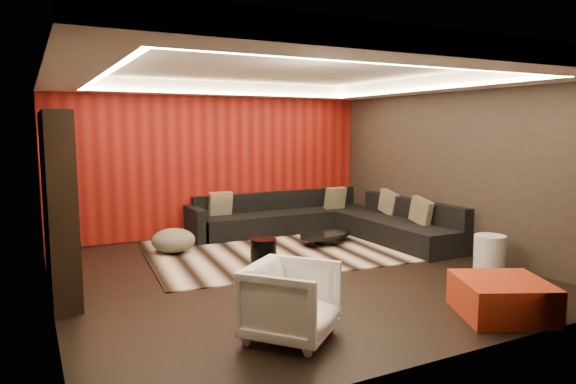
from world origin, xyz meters
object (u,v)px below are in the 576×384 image
white_side_table (489,254)px  armchair (291,301)px  drum_stool (264,254)px  orange_ottoman (502,298)px  coffee_table (326,238)px  sectional_sofa (325,222)px

white_side_table → armchair: size_ratio=0.65×
drum_stool → orange_ottoman: size_ratio=0.49×
drum_stool → coffee_table: bearing=31.4°
coffee_table → drum_stool: 1.92m
drum_stool → sectional_sofa: 2.57m
orange_ottoman → sectional_sofa: 4.39m
coffee_table → orange_ottoman: orange_ottoman is taller
sectional_sofa → orange_ottoman: bearing=-95.8°
white_side_table → coffee_table: bearing=114.1°
coffee_table → drum_stool: size_ratio=2.65×
white_side_table → armchair: (-3.50, -0.74, 0.10)m
white_side_table → orange_ottoman: (-1.21, -1.24, -0.06)m
coffee_table → sectional_sofa: size_ratio=0.32×
coffee_table → white_side_table: bearing=-65.9°
orange_ottoman → armchair: bearing=167.7°
armchair → orange_ottoman: bearing=-52.7°
drum_stool → sectional_sofa: size_ratio=0.12×
coffee_table → orange_ottoman: 3.76m
white_side_table → sectional_sofa: bearing=103.8°
coffee_table → white_side_table: 2.76m
white_side_table → orange_ottoman: white_side_table is taller
orange_ottoman → drum_stool: bearing=119.4°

